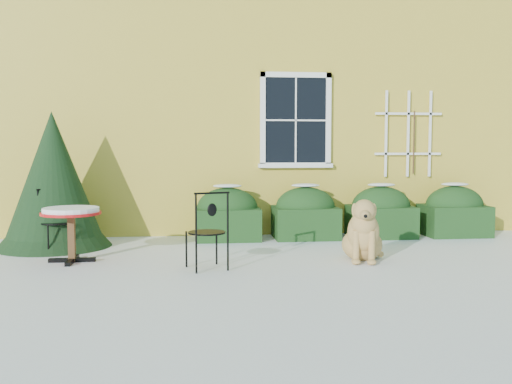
{
  "coord_description": "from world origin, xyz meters",
  "views": [
    {
      "loc": [
        -0.86,
        -6.74,
        1.5
      ],
      "look_at": [
        0.0,
        1.0,
        0.9
      ],
      "focal_mm": 40.0,
      "sensor_mm": 36.0,
      "label": 1
    }
  ],
  "objects": [
    {
      "name": "house",
      "position": [
        0.0,
        7.0,
        3.22
      ],
      "size": [
        12.4,
        8.4,
        6.4
      ],
      "color": "yellow",
      "rests_on": "ground"
    },
    {
      "name": "patio_chair_near",
      "position": [
        -0.68,
        0.25,
        0.49
      ],
      "size": [
        0.54,
        0.54,
        0.97
      ],
      "rotation": [
        0.0,
        0.0,
        3.45
      ],
      "color": "black",
      "rests_on": "ground"
    },
    {
      "name": "patio_chair_far",
      "position": [
        -2.84,
        1.68,
        0.46
      ],
      "size": [
        0.56,
        0.56,
        0.92
      ],
      "rotation": [
        0.0,
        0.0,
        0.57
      ],
      "color": "black",
      "rests_on": "ground"
    },
    {
      "name": "hedge_row",
      "position": [
        1.65,
        2.55,
        0.4
      ],
      "size": [
        4.95,
        0.8,
        0.91
      ],
      "color": "black",
      "rests_on": "ground"
    },
    {
      "name": "dog",
      "position": [
        1.38,
        0.55,
        0.35
      ],
      "size": [
        0.66,
        0.91,
        0.86
      ],
      "rotation": [
        0.0,
        0.0,
        -0.23
      ],
      "color": "tan",
      "rests_on": "ground"
    },
    {
      "name": "ground",
      "position": [
        0.0,
        0.0,
        0.0
      ],
      "size": [
        80.0,
        80.0,
        0.0
      ],
      "primitive_type": "plane",
      "color": "white",
      "rests_on": "ground"
    },
    {
      "name": "evergreen_shrub",
      "position": [
        -2.96,
        2.13,
        0.83
      ],
      "size": [
        1.7,
        1.7,
        2.05
      ],
      "rotation": [
        0.0,
        0.0,
        0.16
      ],
      "color": "black",
      "rests_on": "ground"
    },
    {
      "name": "bistro_table",
      "position": [
        -2.45,
        0.91,
        0.6
      ],
      "size": [
        0.78,
        0.78,
        0.72
      ],
      "rotation": [
        0.0,
        0.0,
        0.33
      ],
      "color": "black",
      "rests_on": "ground"
    }
  ]
}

